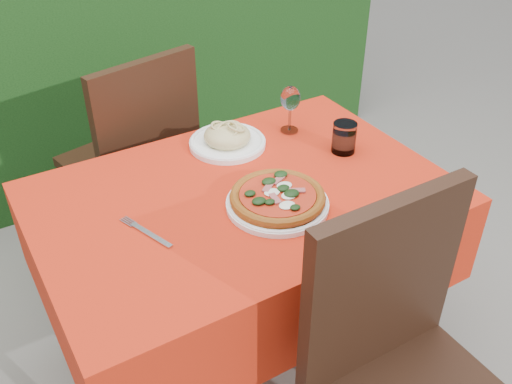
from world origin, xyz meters
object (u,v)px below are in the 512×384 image
chair_near (404,366)px  wine_glass (290,100)px  pizza_plate (278,199)px  pasta_plate (227,139)px  fork (151,235)px  chair_far (137,153)px  water_glass (344,139)px

chair_near → wine_glass: (0.26, 0.92, 0.28)m
pizza_plate → wine_glass: size_ratio=1.88×
pasta_plate → fork: (-0.42, -0.33, -0.02)m
chair_far → wine_glass: bearing=123.0°
wine_glass → pasta_plate: bearing=174.6°
water_glass → pizza_plate: bearing=-157.2°
chair_near → water_glass: chair_near is taller
chair_near → water_glass: 0.81m
chair_far → pizza_plate: 0.85m
chair_near → water_glass: bearing=64.2°
chair_near → pasta_plate: (0.02, 0.94, 0.19)m
chair_near → fork: size_ratio=4.74×
water_glass → wine_glass: (-0.08, 0.22, 0.08)m
pizza_plate → fork: bearing=170.5°
fork → pizza_plate: bearing=-28.7°
pasta_plate → wine_glass: bearing=-5.4°
chair_far → pasta_plate: (0.20, -0.41, 0.21)m
chair_near → pizza_plate: size_ratio=3.10×
chair_near → fork: 0.75m
wine_glass → fork: bearing=-155.2°
wine_glass → chair_near: bearing=-106.1°
pizza_plate → wine_glass: 0.48m
pizza_plate → fork: 0.38m
chair_near → water_glass: size_ratio=9.58×
chair_near → wine_glass: chair_near is taller
chair_far → fork: size_ratio=4.59×
water_glass → fork: bearing=-173.0°
chair_far → water_glass: 0.86m
pizza_plate → water_glass: size_ratio=3.09×
pizza_plate → wine_glass: (0.29, 0.37, 0.10)m
chair_far → pasta_plate: chair_far is taller
pizza_plate → pasta_plate: pasta_plate is taller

